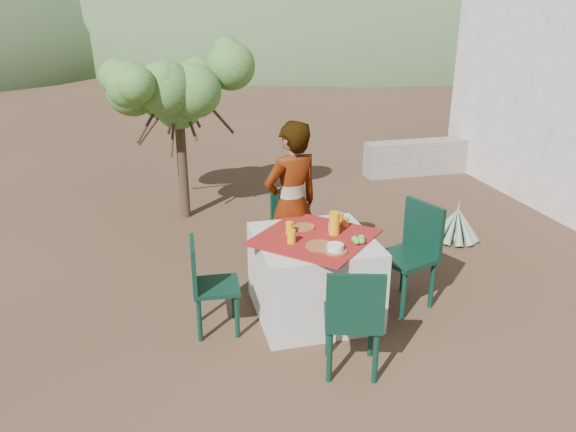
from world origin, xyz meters
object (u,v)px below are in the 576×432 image
at_px(chair_near, 353,317).
at_px(person, 292,205).
at_px(table, 314,276).
at_px(chair_right, 413,250).
at_px(chair_left, 207,282).
at_px(agave, 457,225).
at_px(shrub_tree, 182,97).
at_px(chair_far, 291,227).
at_px(juice_pitcher, 334,223).

xyz_separation_m(chair_near, person, (-0.06, 1.59, 0.33)).
xyz_separation_m(table, chair_right, (0.94, -0.04, 0.17)).
bearing_deg(chair_right, chair_left, -109.63).
height_order(chair_right, agave, chair_right).
relative_size(person, shrub_tree, 0.84).
height_order(chair_left, chair_right, chair_right).
bearing_deg(agave, chair_right, -134.46).
distance_m(chair_right, agave, 1.74).
xyz_separation_m(chair_far, shrub_tree, (-0.92, 1.87, 1.10)).
bearing_deg(agave, shrub_tree, 151.10).
relative_size(chair_near, person, 0.55).
bearing_deg(chair_far, chair_right, -55.32).
bearing_deg(agave, chair_left, -158.24).
distance_m(table, chair_far, 0.98).
height_order(table, juice_pitcher, juice_pitcher).
bearing_deg(chair_right, person, -144.82).
height_order(person, agave, person).
distance_m(shrub_tree, agave, 3.70).
xyz_separation_m(person, agave, (2.18, 0.54, -0.64)).
height_order(chair_near, person, person).
distance_m(chair_near, juice_pitcher, 1.04).
bearing_deg(juice_pitcher, table, -175.42).
xyz_separation_m(chair_left, person, (0.92, 0.70, 0.37)).
xyz_separation_m(shrub_tree, juice_pitcher, (1.06, -2.83, -0.70)).
height_order(chair_right, person, person).
bearing_deg(table, chair_right, -2.26).
bearing_deg(shrub_tree, table, -72.86).
distance_m(shrub_tree, juice_pitcher, 3.10).
bearing_deg(chair_right, chair_far, -158.52).
height_order(chair_far, juice_pitcher, juice_pitcher).
bearing_deg(chair_right, shrub_tree, -167.92).
bearing_deg(chair_right, table, -112.43).
distance_m(chair_left, agave, 3.35).
distance_m(table, chair_near, 0.96).
xyz_separation_m(chair_far, chair_near, (-0.02, -1.92, 0.05)).
xyz_separation_m(chair_far, person, (-0.08, -0.33, 0.37)).
distance_m(chair_far, chair_left, 1.44).
height_order(table, shrub_tree, shrub_tree).
height_order(table, chair_right, chair_right).
xyz_separation_m(chair_near, juice_pitcher, (0.17, 0.96, 0.36)).
distance_m(chair_left, chair_right, 1.90).
distance_m(chair_far, person, 0.51).
xyz_separation_m(person, juice_pitcher, (0.22, -0.63, 0.03)).
distance_m(chair_right, person, 1.23).
bearing_deg(chair_far, chair_left, -141.36).
distance_m(table, agave, 2.45).
height_order(chair_near, shrub_tree, shrub_tree).
relative_size(chair_right, shrub_tree, 0.50).
bearing_deg(chair_left, juice_pitcher, -82.72).
bearing_deg(table, person, 93.46).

